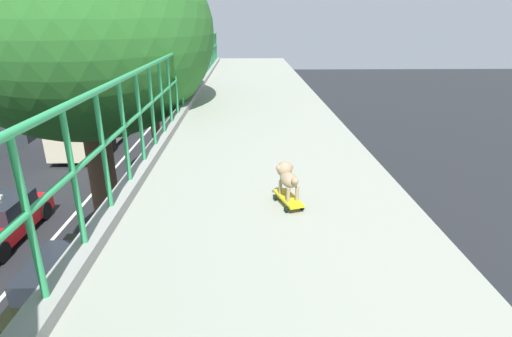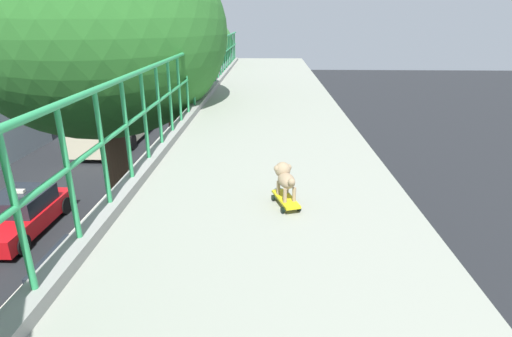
# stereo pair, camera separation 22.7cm
# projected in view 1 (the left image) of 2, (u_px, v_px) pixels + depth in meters

# --- Properties ---
(car_black_fifth) EXTENTS (1.88, 4.24, 1.36)m
(car_black_fifth) POSITION_uv_depth(u_px,v_px,m) (66.00, 280.00, 10.65)
(car_black_fifth) COLOR black
(car_black_fifth) RESTS_ON ground
(city_bus) EXTENTS (2.70, 11.71, 3.01)m
(city_bus) POSITION_uv_depth(u_px,v_px,m) (106.00, 110.00, 25.24)
(city_bus) COLOR beige
(city_bus) RESTS_ON ground
(roadside_tree_mid) EXTENTS (5.34, 5.34, 9.08)m
(roadside_tree_mid) POSITION_uv_depth(u_px,v_px,m) (82.00, 37.00, 8.03)
(roadside_tree_mid) COLOR #503828
(roadside_tree_mid) RESTS_ON ground
(roadside_tree_far) EXTENTS (4.31, 4.31, 8.34)m
(roadside_tree_far) POSITION_uv_depth(u_px,v_px,m) (148.00, 46.00, 15.14)
(roadside_tree_far) COLOR #4E3228
(roadside_tree_far) RESTS_ON ground
(roadside_tree_farthest) EXTENTS (3.86, 3.86, 7.44)m
(roadside_tree_farthest) POSITION_uv_depth(u_px,v_px,m) (176.00, 46.00, 20.79)
(roadside_tree_farthest) COLOR brown
(roadside_tree_farthest) RESTS_ON ground
(toy_skateboard) EXTENTS (0.28, 0.46, 0.08)m
(toy_skateboard) POSITION_uv_depth(u_px,v_px,m) (288.00, 199.00, 3.87)
(toy_skateboard) COLOR gold
(toy_skateboard) RESTS_ON overpass_deck
(small_dog) EXTENTS (0.23, 0.38, 0.33)m
(small_dog) POSITION_uv_depth(u_px,v_px,m) (287.00, 176.00, 3.84)
(small_dog) COLOR #9A8162
(small_dog) RESTS_ON toy_skateboard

